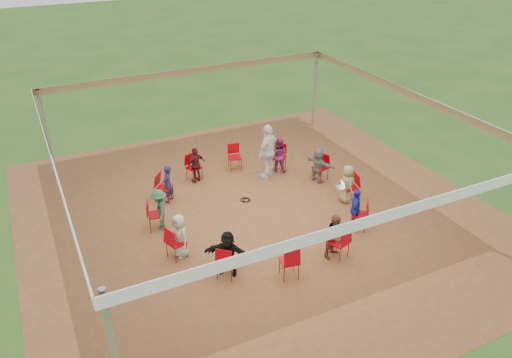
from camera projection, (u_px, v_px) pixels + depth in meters
name	position (u px, v px, depth m)	size (l,w,h in m)	color
ground	(257.00, 214.00, 14.56)	(80.00, 80.00, 0.00)	#2A5219
dirt_patch	(257.00, 214.00, 14.56)	(13.00, 13.00, 0.00)	brown
tent	(257.00, 140.00, 13.42)	(10.33, 10.33, 3.00)	#B2B2B7
chair_0	(350.00, 188.00, 15.01)	(0.42, 0.44, 0.90)	#A6010B
chair_1	(320.00, 168.00, 16.14)	(0.42, 0.44, 0.90)	#A6010B
chair_2	(279.00, 158.00, 16.80)	(0.42, 0.44, 0.90)	#A6010B
chair_3	(235.00, 158.00, 16.80)	(0.42, 0.44, 0.90)	#A6010B
chair_4	(194.00, 168.00, 16.14)	(0.42, 0.44, 0.90)	#A6010B
chair_5	(164.00, 188.00, 15.00)	(0.42, 0.44, 0.90)	#A6010B
chair_6	(156.00, 215.00, 13.69)	(0.42, 0.44, 0.90)	#A6010B
chair_7	(176.00, 243.00, 12.55)	(0.42, 0.44, 0.90)	#A6010B
chair_8	(226.00, 261.00, 11.89)	(0.42, 0.44, 0.90)	#A6010B
chair_9	(289.00, 261.00, 11.89)	(0.42, 0.44, 0.90)	#A6010B
chair_10	(339.00, 243.00, 12.55)	(0.42, 0.44, 0.90)	#A6010B
chair_11	(359.00, 215.00, 13.69)	(0.42, 0.44, 0.90)	#A6010B
person_seated_0	(347.00, 184.00, 14.91)	(0.58, 0.33, 1.19)	#8E865C
person_seated_1	(318.00, 165.00, 16.00)	(1.11, 0.41, 1.19)	slate
person_seated_2	(279.00, 155.00, 16.63)	(0.58, 0.33, 1.19)	#7E2061
person_seated_3	(196.00, 165.00, 15.99)	(0.70, 0.36, 1.19)	#47131A
person_seated_4	(168.00, 184.00, 14.90)	(0.44, 0.29, 1.19)	#1D1B3F
person_seated_5	(160.00, 209.00, 13.64)	(0.77, 0.38, 1.19)	#29543A
person_seated_6	(180.00, 236.00, 12.55)	(0.58, 0.33, 1.19)	#ACA998
person_seated_7	(228.00, 253.00, 11.92)	(1.11, 0.41, 1.19)	black
person_seated_8	(336.00, 236.00, 12.55)	(0.58, 0.33, 1.19)	brown
person_seated_9	(355.00, 209.00, 13.64)	(0.70, 0.36, 1.19)	#2024B5
standing_person	(268.00, 151.00, 16.14)	(1.07, 0.55, 1.83)	silver
cable_coil	(246.00, 200.00, 15.21)	(0.37, 0.37, 0.03)	black
laptop	(342.00, 185.00, 14.88)	(0.28, 0.33, 0.20)	#B7B7BC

